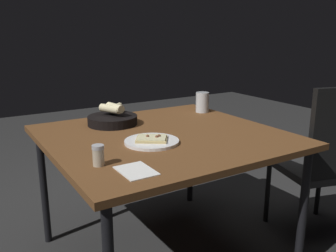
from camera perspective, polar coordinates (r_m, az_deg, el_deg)
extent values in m
cube|color=brown|center=(1.83, -0.69, -1.69)|extent=(1.08, 1.14, 0.03)
cylinder|color=black|center=(2.21, -18.93, -9.27)|extent=(0.04, 0.04, 0.67)
cylinder|color=black|center=(2.59, 3.55, -4.87)|extent=(0.04, 0.04, 0.67)
cylinder|color=black|center=(1.95, 20.40, -12.72)|extent=(0.04, 0.04, 0.67)
cylinder|color=white|center=(1.68, -2.57, -2.46)|extent=(0.25, 0.25, 0.01)
cube|color=tan|center=(1.68, -2.58, -2.07)|extent=(0.17, 0.18, 0.01)
cube|color=beige|center=(1.68, -2.58, -1.81)|extent=(0.16, 0.17, 0.01)
sphere|color=brown|center=(1.67, -1.78, -1.73)|extent=(0.02, 0.02, 0.02)
sphere|color=brown|center=(1.68, -3.24, -1.63)|extent=(0.02, 0.02, 0.02)
sphere|color=brown|center=(1.68, -1.40, -1.58)|extent=(0.02, 0.02, 0.02)
cylinder|color=black|center=(2.03, -8.70, 0.92)|extent=(0.27, 0.27, 0.05)
cylinder|color=beige|center=(2.02, -9.05, 2.69)|extent=(0.14, 0.09, 0.04)
cylinder|color=beige|center=(2.05, -8.27, 2.88)|extent=(0.11, 0.11, 0.03)
cylinder|color=beige|center=(2.01, -8.34, 2.89)|extent=(0.13, 0.06, 0.04)
cylinder|color=#B11A14|center=(1.97, -8.49, 0.38)|extent=(0.06, 0.06, 0.03)
cylinder|color=silver|center=(2.32, 5.41, 3.74)|extent=(0.08, 0.08, 0.13)
cylinder|color=#B87D15|center=(2.32, 5.40, 3.00)|extent=(0.07, 0.07, 0.06)
cylinder|color=#BFB299|center=(1.42, -10.88, -4.84)|extent=(0.05, 0.05, 0.07)
cylinder|color=maroon|center=(1.43, -10.85, -5.41)|extent=(0.04, 0.04, 0.03)
cylinder|color=#B7B7BC|center=(1.41, -10.96, -3.26)|extent=(0.05, 0.05, 0.01)
cube|color=white|center=(1.36, -5.03, -7.03)|extent=(0.16, 0.12, 0.00)
cube|color=#2B2B2B|center=(2.31, 22.23, -5.96)|extent=(0.55, 0.55, 0.04)
cylinder|color=black|center=(2.64, 22.62, -8.67)|extent=(0.03, 0.03, 0.41)
cylinder|color=black|center=(2.44, 15.38, -9.99)|extent=(0.03, 0.03, 0.41)
cylinder|color=black|center=(2.16, 20.55, -13.87)|extent=(0.03, 0.03, 0.41)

